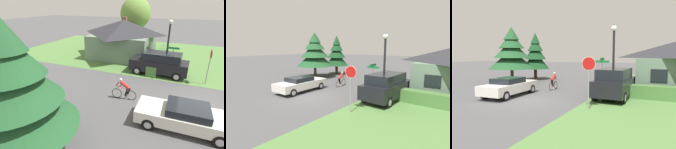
{
  "view_description": "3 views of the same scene",
  "coord_description": "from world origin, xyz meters",
  "views": [
    {
      "loc": [
        -10.32,
        1.33,
        6.01
      ],
      "look_at": [
        -0.08,
        5.72,
        1.45
      ],
      "focal_mm": 28.0,
      "sensor_mm": 36.0,
      "label": 1
    },
    {
      "loc": [
        10.03,
        -8.93,
        3.91
      ],
      "look_at": [
        -0.29,
        3.99,
        1.31
      ],
      "focal_mm": 28.0,
      "sensor_mm": 36.0,
      "label": 2
    },
    {
      "loc": [
        7.83,
        -11.57,
        2.93
      ],
      "look_at": [
        0.51,
        4.67,
        1.32
      ],
      "focal_mm": 35.0,
      "sensor_mm": 36.0,
      "label": 3
    }
  ],
  "objects": [
    {
      "name": "ground_plane",
      "position": [
        0.0,
        0.0,
        0.0
      ],
      "size": [
        140.0,
        140.0,
        0.0
      ],
      "primitive_type": "plane",
      "color": "#515154"
    },
    {
      "name": "sedan_left_lane",
      "position": [
        -2.06,
        0.9,
        0.68
      ],
      "size": [
        2.02,
        4.76,
        1.32
      ],
      "rotation": [
        0.0,
        0.0,
        1.6
      ],
      "color": "silver",
      "rests_on": "ground"
    },
    {
      "name": "cyclist",
      "position": [
        -0.48,
        4.67,
        0.71
      ],
      "size": [
        0.44,
        1.7,
        1.49
      ],
      "rotation": [
        0.0,
        0.0,
        1.65
      ],
      "color": "black",
      "rests_on": "ground"
    },
    {
      "name": "parked_suv_right",
      "position": [
        4.96,
        3.26,
        1.03
      ],
      "size": [
        2.21,
        5.04,
        2.01
      ],
      "rotation": [
        0.0,
        0.0,
        1.53
      ],
      "color": "black",
      "rests_on": "ground"
    },
    {
      "name": "stop_sign",
      "position": [
        4.29,
        -0.54,
        2.01
      ],
      "size": [
        0.74,
        0.07,
        2.83
      ],
      "rotation": [
        0.0,
        0.0,
        3.21
      ],
      "color": "gray",
      "rests_on": "ground"
    },
    {
      "name": "street_lamp",
      "position": [
        4.93,
        2.73,
        3.14
      ],
      "size": [
        0.37,
        0.37,
        4.9
      ],
      "color": "black",
      "rests_on": "ground"
    },
    {
      "name": "street_name_sign",
      "position": [
        4.31,
        2.21,
        1.9
      ],
      "size": [
        0.9,
        0.9,
        2.74
      ],
      "color": "gray",
      "rests_on": "ground"
    },
    {
      "name": "conifer_tall_near",
      "position": [
        -6.49,
        6.94,
        3.15
      ],
      "size": [
        4.7,
        4.7,
        5.8
      ],
      "color": "#4C3823",
      "rests_on": "ground"
    },
    {
      "name": "conifer_tall_far",
      "position": [
        -6.03,
        10.84,
        2.93
      ],
      "size": [
        3.3,
        3.3,
        5.56
      ],
      "color": "#4C3823",
      "rests_on": "ground"
    }
  ]
}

